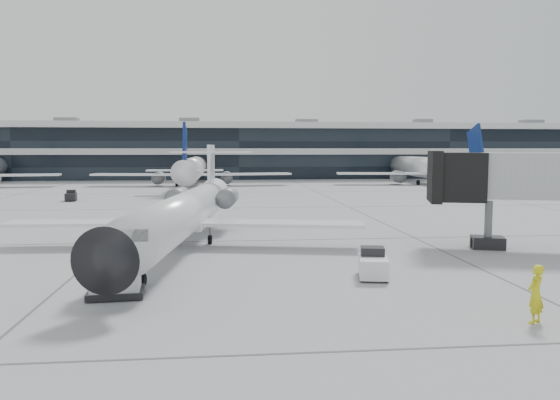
{
  "coord_description": "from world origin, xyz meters",
  "views": [
    {
      "loc": [
        -2.81,
        -35.51,
        6.04
      ],
      "look_at": [
        0.88,
        0.81,
        2.6
      ],
      "focal_mm": 35.0,
      "sensor_mm": 36.0,
      "label": 1
    }
  ],
  "objects": [
    {
      "name": "bg_jet_center",
      "position": [
        -8.0,
        55.0,
        0.0
      ],
      "size": [
        32.0,
        40.0,
        9.6
      ],
      "primitive_type": null,
      "color": "white",
      "rests_on": "ground"
    },
    {
      "name": "ramp_worker",
      "position": [
        7.86,
        -18.03,
        1.03
      ],
      "size": [
        0.9,
        0.84,
        2.06
      ],
      "primitive_type": "imported",
      "rotation": [
        0.0,
        0.0,
        3.75
      ],
      "color": "yellow",
      "rests_on": "ground"
    },
    {
      "name": "regional_jet",
      "position": [
        -5.26,
        -1.91,
        2.17
      ],
      "size": [
        22.04,
        27.51,
        6.35
      ],
      "rotation": [
        0.0,
        0.0,
        -0.12
      ],
      "color": "white",
      "rests_on": "ground"
    },
    {
      "name": "terminal",
      "position": [
        0.0,
        82.0,
        5.0
      ],
      "size": [
        170.0,
        22.0,
        10.0
      ],
      "primitive_type": "cube",
      "color": "black",
      "rests_on": "ground"
    },
    {
      "name": "traffic_cone",
      "position": [
        0.13,
        6.04,
        0.25
      ],
      "size": [
        0.38,
        0.38,
        0.53
      ],
      "rotation": [
        0.0,
        0.0,
        -0.05
      ],
      "color": "#DD5E0B",
      "rests_on": "ground"
    },
    {
      "name": "far_tug",
      "position": [
        -20.58,
        29.57,
        0.57
      ],
      "size": [
        1.47,
        2.15,
        1.27
      ],
      "rotation": [
        0.0,
        0.0,
        0.15
      ],
      "color": "black",
      "rests_on": "ground"
    },
    {
      "name": "cargo_uld",
      "position": [
        -7.27,
        -13.12,
        0.91
      ],
      "size": [
        2.35,
        1.83,
        1.82
      ],
      "rotation": [
        0.0,
        0.0,
        0.09
      ],
      "color": "black",
      "rests_on": "ground"
    },
    {
      "name": "bg_jet_right",
      "position": [
        32.0,
        55.0,
        0.0
      ],
      "size": [
        32.0,
        40.0,
        9.6
      ],
      "primitive_type": null,
      "color": "white",
      "rests_on": "ground"
    },
    {
      "name": "ground",
      "position": [
        0.0,
        0.0,
        0.0
      ],
      "size": [
        220.0,
        220.0,
        0.0
      ],
      "primitive_type": "plane",
      "color": "gray",
      "rests_on": "ground"
    },
    {
      "name": "baggage_tug",
      "position": [
        4.07,
        -10.92,
        0.62
      ],
      "size": [
        1.69,
        2.39,
        1.39
      ],
      "rotation": [
        0.0,
        0.0,
        -0.2
      ],
      "color": "white",
      "rests_on": "ground"
    }
  ]
}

